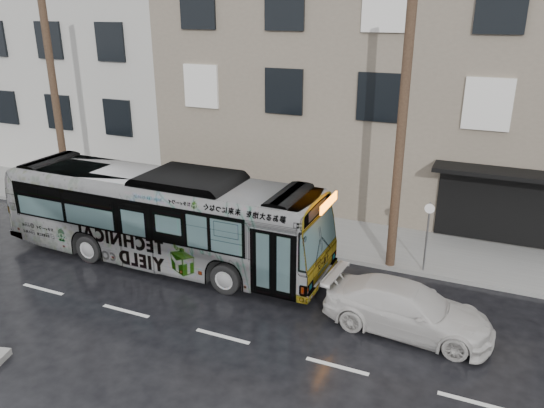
# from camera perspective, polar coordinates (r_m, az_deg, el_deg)

# --- Properties ---
(ground) EXTENTS (120.00, 120.00, 0.00)m
(ground) POSITION_cam_1_polar(r_m,az_deg,el_deg) (18.06, -10.53, -7.43)
(ground) COLOR black
(ground) RESTS_ON ground
(sidewalk) EXTENTS (90.00, 3.60, 0.15)m
(sidewalk) POSITION_cam_1_polar(r_m,az_deg,el_deg) (21.85, -3.47, -1.86)
(sidewalk) COLOR gray
(sidewalk) RESTS_ON ground
(building_taupe) EXTENTS (20.00, 12.00, 11.00)m
(building_taupe) POSITION_cam_1_polar(r_m,az_deg,el_deg) (26.31, 14.42, 13.56)
(building_taupe) COLOR #7B705E
(building_taupe) RESTS_ON ground
(building_grey) EXTENTS (26.00, 15.00, 16.00)m
(building_grey) POSITION_cam_1_polar(r_m,az_deg,el_deg) (38.58, -22.71, 18.37)
(building_grey) COLOR #A9A89F
(building_grey) RESTS_ON ground
(utility_pole_front) EXTENTS (0.30, 0.30, 9.00)m
(utility_pole_front) POSITION_cam_1_polar(r_m,az_deg,el_deg) (17.03, 13.71, 7.35)
(utility_pole_front) COLOR #4B3625
(utility_pole_front) RESTS_ON sidewalk
(utility_pole_rear) EXTENTS (0.30, 0.30, 9.00)m
(utility_pole_rear) POSITION_cam_1_polar(r_m,az_deg,el_deg) (23.73, -22.23, 9.97)
(utility_pole_rear) COLOR #4B3625
(utility_pole_rear) RESTS_ON sidewalk
(sign_post) EXTENTS (0.06, 0.06, 2.40)m
(sign_post) POSITION_cam_1_polar(r_m,az_deg,el_deg) (17.89, 16.30, -3.42)
(sign_post) COLOR slate
(sign_post) RESTS_ON sidewalk
(bus) EXTENTS (11.73, 2.83, 3.26)m
(bus) POSITION_cam_1_polar(r_m,az_deg,el_deg) (18.48, -11.71, -1.30)
(bus) COLOR #B2B2B2
(bus) RESTS_ON ground
(white_sedan) EXTENTS (4.67, 2.18, 1.32)m
(white_sedan) POSITION_cam_1_polar(r_m,az_deg,el_deg) (15.08, 14.35, -10.85)
(white_sedan) COLOR beige
(white_sedan) RESTS_ON ground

